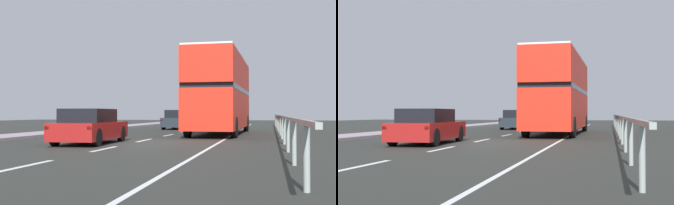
# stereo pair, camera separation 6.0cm
# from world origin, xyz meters

# --- Properties ---
(ground_plane) EXTENTS (74.32, 120.00, 0.10)m
(ground_plane) POSITION_xyz_m (0.00, 0.00, -0.05)
(ground_plane) COLOR #2A2C28
(lane_paint_markings) EXTENTS (3.43, 46.00, 0.01)m
(lane_paint_markings) POSITION_xyz_m (1.98, 8.90, 0.00)
(lane_paint_markings) COLOR silver
(lane_paint_markings) RESTS_ON ground
(bridge_side_railing) EXTENTS (0.10, 42.00, 1.06)m
(bridge_side_railing) POSITION_xyz_m (5.79, 9.00, 0.86)
(bridge_side_railing) COLOR gray
(bridge_side_railing) RESTS_ON ground
(double_decker_bus_red) EXTENTS (2.69, 11.06, 4.37)m
(double_decker_bus_red) POSITION_xyz_m (2.56, 8.29, 2.34)
(double_decker_bus_red) COLOR red
(double_decker_bus_red) RESTS_ON ground
(hatchback_car_near) EXTENTS (1.88, 4.40, 1.33)m
(hatchback_car_near) POSITION_xyz_m (-1.47, -0.93, 0.65)
(hatchback_car_near) COLOR maroon
(hatchback_car_near) RESTS_ON ground
(sedan_car_ahead) EXTENTS (1.91, 4.56, 1.40)m
(sedan_car_ahead) POSITION_xyz_m (-1.29, 15.67, 0.67)
(sedan_car_ahead) COLOR #1F2830
(sedan_car_ahead) RESTS_ON ground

